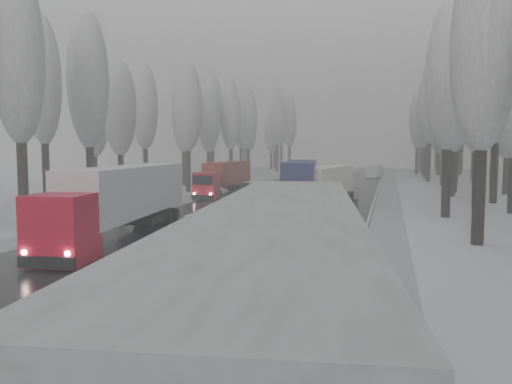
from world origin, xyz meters
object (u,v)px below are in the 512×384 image
at_px(truck_cream_box, 330,183).
at_px(truck_red_white, 121,197).
at_px(box_truck_distant, 374,171).
at_px(truck_blue_box, 301,180).
at_px(truck_red_red, 226,176).
at_px(truck_grey_tarp, 286,283).

bearing_deg(truck_cream_box, truck_red_white, -107.87).
bearing_deg(truck_red_white, box_truck_distant, 72.64).
xyz_separation_m(truck_cream_box, truck_red_white, (-9.74, -20.30, 0.32)).
xyz_separation_m(truck_blue_box, truck_red_white, (-7.11, -19.78, 0.04)).
xyz_separation_m(truck_cream_box, truck_red_red, (-13.14, 8.94, 0.04)).
xyz_separation_m(truck_blue_box, box_truck_distant, (5.18, 48.31, -1.19)).
xyz_separation_m(truck_blue_box, truck_cream_box, (2.63, 0.52, -0.28)).
bearing_deg(truck_cream_box, truck_red_red, 153.54).
height_order(truck_cream_box, truck_red_red, truck_red_red).
distance_m(truck_grey_tarp, truck_red_red, 47.97).
bearing_deg(truck_cream_box, box_truck_distant, 94.69).
bearing_deg(truck_grey_tarp, truck_red_white, 121.71).
bearing_deg(truck_blue_box, truck_cream_box, 3.53).
xyz_separation_m(box_truck_distant, truck_red_white, (-12.29, -68.09, 1.22)).
relative_size(truck_cream_box, truck_red_white, 0.87).
height_order(truck_blue_box, truck_red_red, truck_blue_box).
xyz_separation_m(truck_cream_box, box_truck_distant, (2.55, 47.79, -0.90)).
bearing_deg(truck_red_red, truck_blue_box, -43.32).
height_order(truck_cream_box, box_truck_distant, truck_cream_box).
bearing_deg(truck_red_white, truck_grey_tarp, -57.73).
bearing_deg(truck_red_red, truck_grey_tarp, -71.35).
height_order(truck_grey_tarp, truck_red_white, same).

